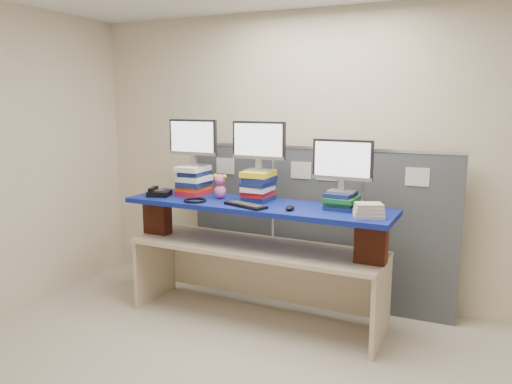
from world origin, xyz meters
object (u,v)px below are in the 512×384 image
at_px(desk_phone, 159,193).
at_px(monitor_right, 343,163).
at_px(desk, 256,260).
at_px(monitor_left, 193,140).
at_px(blue_board, 256,206).
at_px(monitor_center, 259,143).
at_px(keyboard, 246,205).

bearing_deg(desk_phone, monitor_right, -10.75).
relative_size(desk, desk_phone, 9.74).
relative_size(monitor_left, monitor_right, 1.00).
xyz_separation_m(desk, monitor_right, (0.73, 0.09, 0.90)).
height_order(blue_board, monitor_center, monitor_center).
xyz_separation_m(monitor_right, desk_phone, (-1.70, -0.15, -0.35)).
bearing_deg(blue_board, desk_phone, -174.56).
bearing_deg(blue_board, monitor_left, 170.57).
bearing_deg(keyboard, desk_phone, -164.87).
height_order(desk, blue_board, blue_board).
height_order(monitor_left, monitor_center, monitor_left).
height_order(monitor_left, keyboard, monitor_left).
bearing_deg(monitor_left, keyboard, -21.86).
bearing_deg(monitor_left, monitor_right, 0.00).
xyz_separation_m(desk, desk_phone, (-0.97, -0.06, 0.55)).
height_order(desk, desk_phone, desk_phone).
height_order(keyboard, desk_phone, desk_phone).
relative_size(monitor_left, desk_phone, 2.13).
distance_m(blue_board, monitor_center, 0.55).
bearing_deg(desk, keyboard, -97.14).
height_order(monitor_left, desk_phone, monitor_left).
xyz_separation_m(monitor_left, monitor_center, (0.68, -0.03, -0.01)).
bearing_deg(monitor_center, desk_phone, -167.35).
distance_m(monitor_center, keyboard, 0.57).
xyz_separation_m(monitor_center, monitor_right, (0.76, -0.03, -0.13)).
bearing_deg(blue_board, keyboard, -97.14).
xyz_separation_m(blue_board, desk_phone, (-0.97, -0.06, 0.05)).
xyz_separation_m(blue_board, monitor_left, (-0.71, 0.15, 0.54)).
height_order(desk, keyboard, keyboard).
bearing_deg(monitor_right, keyboard, -159.57).
relative_size(blue_board, desk_phone, 10.17).
bearing_deg(monitor_center, monitor_right, -0.00).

